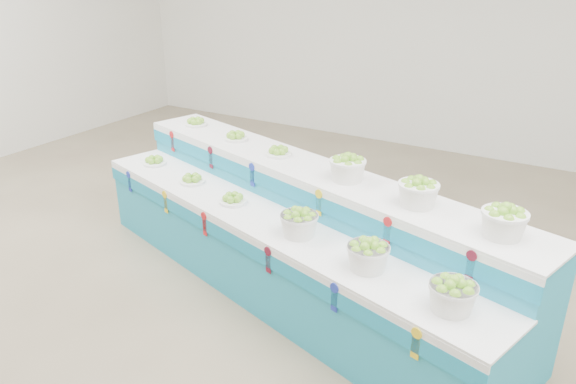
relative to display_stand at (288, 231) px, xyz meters
The scene contains 15 objects.
ground 0.91m from the display_stand, 107.51° to the right, with size 10.00×10.00×0.00m, color #6D5F49.
back_wall 4.54m from the display_stand, 93.02° to the left, with size 10.00×10.00×0.00m, color silver.
display_stand is the anchor object (origin of this frame).
plate_lower_left 1.73m from the display_stand, behind, with size 0.23×0.23×0.09m, color white.
plate_lower_mid 1.08m from the display_stand, behind, with size 0.23×0.23×0.09m, color white.
plate_lower_right 0.54m from the display_stand, 163.89° to the right, with size 0.23×0.23×0.09m, color white.
basket_lower_left 0.57m from the display_stand, 49.60° to the right, with size 0.29×0.29×0.21m, color silver, non-canonical shape.
basket_lower_mid 1.13m from the display_stand, 30.43° to the right, with size 0.29×0.29×0.21m, color silver, non-canonical shape.
basket_lower_right 1.73m from the display_stand, 25.36° to the right, with size 0.29×0.29×0.21m, color silver, non-canonical shape.
plate_upper_left 1.80m from the display_stand, 154.66° to the left, with size 0.23×0.23×0.09m, color white.
plate_upper_mid 1.19m from the display_stand, 149.07° to the left, with size 0.23×0.23×0.09m, color white.
plate_upper_right 0.73m from the display_stand, 130.68° to the left, with size 0.23×0.23×0.09m, color white.
basket_upper_left 0.78m from the display_stand, 16.39° to the left, with size 0.29×0.29×0.21m, color silver, non-canonical shape.
basket_upper_mid 1.25m from the display_stand, ahead, with size 0.29×0.29×0.21m, color silver, non-canonical shape.
basket_upper_right 1.81m from the display_stand, ahead, with size 0.29×0.29×0.21m, color silver, non-canonical shape.
Camera 1 is at (2.32, -2.82, 2.62)m, focal length 34.32 mm.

